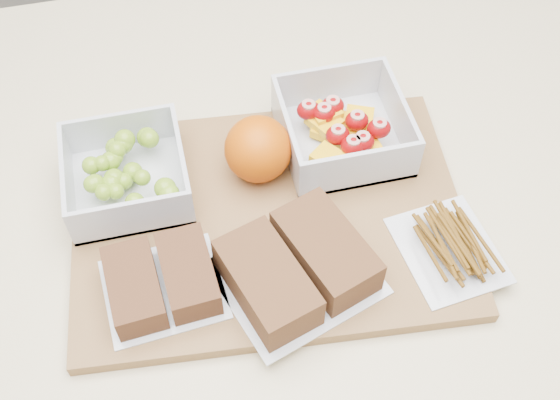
{
  "coord_description": "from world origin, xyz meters",
  "views": [
    {
      "loc": [
        -0.09,
        -0.41,
        1.54
      ],
      "look_at": [
        0.01,
        0.02,
        0.93
      ],
      "focal_mm": 45.0,
      "sensor_mm": 36.0,
      "label": 1
    }
  ],
  "objects_px": {
    "grape_container": "(127,173)",
    "pretzel_bag": "(450,244)",
    "orange": "(258,149)",
    "sandwich_bag_left": "(162,281)",
    "cutting_board": "(269,219)",
    "sandwich_bag_center": "(297,267)",
    "fruit_container": "(343,130)"
  },
  "relations": [
    {
      "from": "sandwich_bag_left",
      "to": "fruit_container",
      "type": "bearing_deg",
      "value": 32.83
    },
    {
      "from": "sandwich_bag_left",
      "to": "sandwich_bag_center",
      "type": "height_order",
      "value": "sandwich_bag_center"
    },
    {
      "from": "orange",
      "to": "grape_container",
      "type": "bearing_deg",
      "value": 175.79
    },
    {
      "from": "cutting_board",
      "to": "pretzel_bag",
      "type": "relative_size",
      "value": 3.33
    },
    {
      "from": "sandwich_bag_center",
      "to": "cutting_board",
      "type": "bearing_deg",
      "value": 97.02
    },
    {
      "from": "orange",
      "to": "pretzel_bag",
      "type": "relative_size",
      "value": 0.59
    },
    {
      "from": "sandwich_bag_center",
      "to": "pretzel_bag",
      "type": "xyz_separation_m",
      "value": [
        0.16,
        -0.0,
        -0.01
      ]
    },
    {
      "from": "grape_container",
      "to": "sandwich_bag_center",
      "type": "bearing_deg",
      "value": -45.71
    },
    {
      "from": "fruit_container",
      "to": "cutting_board",
      "type": "bearing_deg",
      "value": -142.4
    },
    {
      "from": "orange",
      "to": "sandwich_bag_center",
      "type": "distance_m",
      "value": 0.15
    },
    {
      "from": "grape_container",
      "to": "sandwich_bag_center",
      "type": "distance_m",
      "value": 0.22
    },
    {
      "from": "grape_container",
      "to": "pretzel_bag",
      "type": "relative_size",
      "value": 1.02
    },
    {
      "from": "grape_container",
      "to": "fruit_container",
      "type": "height_order",
      "value": "fruit_container"
    },
    {
      "from": "cutting_board",
      "to": "sandwich_bag_left",
      "type": "distance_m",
      "value": 0.14
    },
    {
      "from": "orange",
      "to": "sandwich_bag_left",
      "type": "xyz_separation_m",
      "value": [
        -0.12,
        -0.13,
        -0.02
      ]
    },
    {
      "from": "cutting_board",
      "to": "pretzel_bag",
      "type": "xyz_separation_m",
      "value": [
        0.17,
        -0.09,
        0.02
      ]
    },
    {
      "from": "fruit_container",
      "to": "orange",
      "type": "bearing_deg",
      "value": -169.72
    },
    {
      "from": "grape_container",
      "to": "sandwich_bag_left",
      "type": "bearing_deg",
      "value": -82.23
    },
    {
      "from": "grape_container",
      "to": "sandwich_bag_left",
      "type": "xyz_separation_m",
      "value": [
        0.02,
        -0.14,
        -0.01
      ]
    },
    {
      "from": "sandwich_bag_left",
      "to": "pretzel_bag",
      "type": "relative_size",
      "value": 0.99
    },
    {
      "from": "fruit_container",
      "to": "sandwich_bag_left",
      "type": "distance_m",
      "value": 0.27
    },
    {
      "from": "cutting_board",
      "to": "sandwich_bag_left",
      "type": "xyz_separation_m",
      "value": [
        -0.12,
        -0.07,
        0.03
      ]
    },
    {
      "from": "grape_container",
      "to": "sandwich_bag_left",
      "type": "distance_m",
      "value": 0.14
    },
    {
      "from": "orange",
      "to": "sandwich_bag_center",
      "type": "xyz_separation_m",
      "value": [
        0.01,
        -0.15,
        -0.01
      ]
    },
    {
      "from": "cutting_board",
      "to": "sandwich_bag_left",
      "type": "height_order",
      "value": "sandwich_bag_left"
    },
    {
      "from": "fruit_container",
      "to": "pretzel_bag",
      "type": "relative_size",
      "value": 1.09
    },
    {
      "from": "sandwich_bag_center",
      "to": "sandwich_bag_left",
      "type": "bearing_deg",
      "value": 172.7
    },
    {
      "from": "cutting_board",
      "to": "orange",
      "type": "relative_size",
      "value": 5.64
    },
    {
      "from": "cutting_board",
      "to": "orange",
      "type": "distance_m",
      "value": 0.08
    },
    {
      "from": "fruit_container",
      "to": "sandwich_bag_center",
      "type": "distance_m",
      "value": 0.19
    },
    {
      "from": "grape_container",
      "to": "fruit_container",
      "type": "xyz_separation_m",
      "value": [
        0.25,
        0.01,
        -0.0
      ]
    },
    {
      "from": "grape_container",
      "to": "orange",
      "type": "relative_size",
      "value": 1.73
    }
  ]
}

